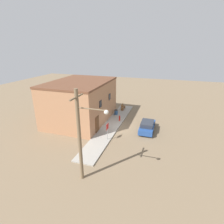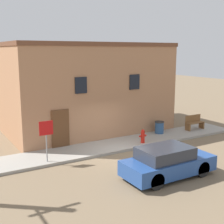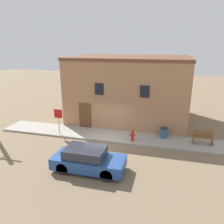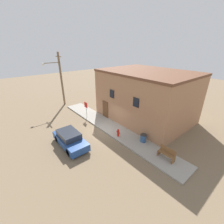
% 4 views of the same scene
% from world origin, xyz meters
% --- Properties ---
extents(ground_plane, '(80.00, 80.00, 0.00)m').
position_xyz_m(ground_plane, '(0.00, 0.00, 0.00)').
color(ground_plane, '#7A664C').
extents(sidewalk, '(17.54, 2.25, 0.14)m').
position_xyz_m(sidewalk, '(0.00, 1.12, 0.07)').
color(sidewalk, '#9E998E').
rests_on(sidewalk, ground).
extents(brick_building, '(10.29, 7.59, 5.79)m').
position_xyz_m(brick_building, '(0.65, 5.98, 2.90)').
color(brick_building, '#A87551').
rests_on(brick_building, ground).
extents(fire_hydrant, '(0.47, 0.22, 0.79)m').
position_xyz_m(fire_hydrant, '(1.87, 0.52, 0.53)').
color(fire_hydrant, red).
rests_on(fire_hydrant, sidewalk).
extents(stop_sign, '(0.67, 0.06, 1.97)m').
position_xyz_m(stop_sign, '(-3.83, 0.35, 1.52)').
color(stop_sign, gray).
rests_on(stop_sign, sidewalk).
extents(bench, '(1.34, 0.44, 0.95)m').
position_xyz_m(bench, '(6.70, 1.32, 0.59)').
color(bench, brown).
rests_on(bench, sidewalk).
extents(trash_bin, '(0.58, 0.58, 0.76)m').
position_xyz_m(trash_bin, '(4.05, 1.71, 0.52)').
color(trash_bin, '#2D517F').
rests_on(trash_bin, sidewalk).
extents(parked_car, '(4.03, 1.72, 1.34)m').
position_xyz_m(parked_car, '(0.07, -3.69, 0.65)').
color(parked_car, black).
rests_on(parked_car, ground).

